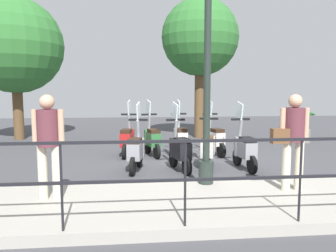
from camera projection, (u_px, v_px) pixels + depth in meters
ground_plane at (188, 162)px, 8.25m from camera, size 28.00×28.00×0.00m
promenade_walkway at (221, 201)px, 5.12m from camera, size 2.20×20.00×0.15m
fence_railing at (244, 164)px, 4.00m from camera, size 0.04×16.03×1.07m
lamp_post_near at (207, 73)px, 5.64m from camera, size 0.26×0.90×4.40m
pedestrian_with_bag at (293, 135)px, 5.34m from camera, size 0.32×0.65×1.59m
pedestrian_distant at (48, 139)px, 4.89m from camera, size 0.37×0.48×1.59m
tree_large at (15, 46)px, 11.68m from camera, size 3.40×3.40×5.09m
tree_distant at (200, 38)px, 12.18m from camera, size 2.87×2.87×5.20m
potted_palm at (302, 129)px, 11.40m from camera, size 1.06×0.66×1.05m
scooter_near_0 at (245, 149)px, 7.42m from camera, size 1.23×0.44×1.54m
scooter_near_1 at (208, 147)px, 7.59m from camera, size 1.20×0.54×1.54m
scooter_near_2 at (180, 150)px, 7.29m from camera, size 1.21×0.51×1.54m
scooter_near_3 at (136, 150)px, 7.28m from camera, size 1.22×0.48×1.54m
scooter_far_0 at (214, 138)px, 9.09m from camera, size 1.21×0.51×1.54m
scooter_far_1 at (180, 137)px, 9.19m from camera, size 1.23×0.44×1.54m
scooter_far_2 at (152, 139)px, 8.95m from camera, size 1.21×0.52×1.54m
scooter_far_3 at (127, 139)px, 8.94m from camera, size 1.23×0.47×1.54m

